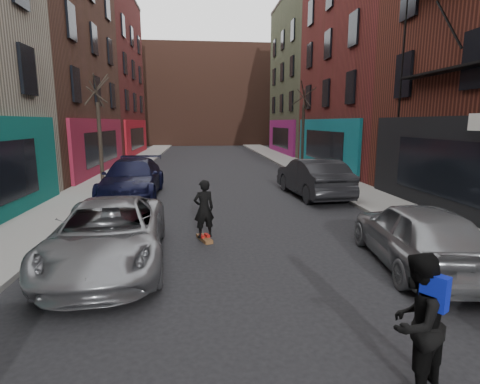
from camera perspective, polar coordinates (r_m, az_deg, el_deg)
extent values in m
cube|color=gray|center=(32.73, -15.21, 4.58)|extent=(2.50, 84.00, 0.13)
cube|color=gray|center=(33.13, 6.74, 4.95)|extent=(2.50, 84.00, 0.13)
cube|color=#47281E|center=(58.28, -5.16, 14.23)|extent=(40.00, 10.00, 14.00)
imported|color=gray|center=(9.25, -19.35, -6.03)|extent=(2.90, 5.55, 1.49)
imported|color=black|center=(17.28, -16.05, 2.02)|extent=(2.38, 5.80, 1.68)
imported|color=gray|center=(9.50, 25.39, -5.84)|extent=(2.37, 4.75, 1.55)
imported|color=black|center=(17.05, 11.00, 2.19)|extent=(2.25, 5.35, 1.72)
cube|color=brown|center=(10.71, -5.44, -7.10)|extent=(0.47, 0.83, 0.10)
imported|color=black|center=(10.48, -5.52, -2.56)|extent=(0.69, 0.57, 1.64)
imported|color=black|center=(5.30, 25.20, -17.58)|extent=(1.09, 1.03, 1.78)
cube|color=#0B1AA5|center=(5.03, 27.52, -13.33)|extent=(0.28, 0.33, 0.42)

